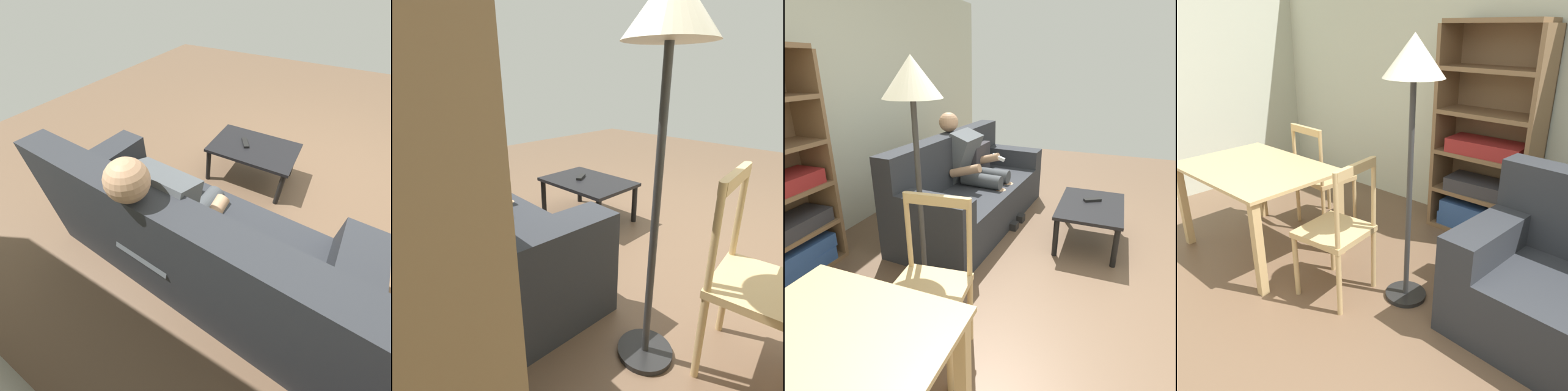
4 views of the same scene
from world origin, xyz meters
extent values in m
plane|color=brown|center=(0.00, 0.00, 0.00)|extent=(9.12, 9.12, 0.00)
cube|color=#282B30|center=(0.82, 1.36, 0.21)|extent=(2.19, 0.98, 0.43)
cube|color=#282B30|center=(0.84, 1.69, 0.69)|extent=(2.15, 0.33, 0.53)
cube|color=#282B30|center=(-0.13, 1.42, 0.54)|extent=(0.29, 0.86, 0.22)
cube|color=#282B30|center=(1.77, 1.30, 0.54)|extent=(0.29, 0.86, 0.22)
cube|color=#323034|center=(1.24, 1.50, 0.61)|extent=(0.41, 0.16, 0.36)
cube|color=#4C5156|center=(0.95, 1.59, 0.69)|extent=(0.42, 0.42, 0.60)
sphere|color=tan|center=(0.96, 1.73, 1.07)|extent=(0.21, 0.21, 0.21)
cylinder|color=#3D4145|center=(0.82, 1.29, 0.50)|extent=(0.18, 0.45, 0.15)
cylinder|color=tan|center=(0.81, 1.07, 0.21)|extent=(0.11, 0.11, 0.43)
cube|color=black|center=(0.80, 0.99, 0.04)|extent=(0.11, 0.25, 0.08)
cylinder|color=#3D4145|center=(1.04, 1.27, 0.50)|extent=(0.18, 0.45, 0.15)
cylinder|color=tan|center=(1.03, 1.05, 0.21)|extent=(0.11, 0.11, 0.43)
cube|color=black|center=(1.02, 0.97, 0.04)|extent=(0.11, 0.25, 0.08)
cylinder|color=tan|center=(0.69, 1.41, 0.63)|extent=(0.11, 0.36, 0.19)
cylinder|color=tan|center=(1.19, 1.38, 0.63)|extent=(0.11, 0.36, 0.19)
cube|color=white|center=(1.18, 1.22, 0.67)|extent=(0.05, 0.16, 0.08)
cube|color=black|center=(0.82, 0.15, 0.38)|extent=(0.85, 0.59, 0.03)
cylinder|color=black|center=(0.43, -0.10, 0.18)|extent=(0.05, 0.05, 0.37)
cylinder|color=black|center=(1.21, -0.10, 0.18)|extent=(0.05, 0.05, 0.37)
cylinder|color=black|center=(0.43, 0.41, 0.18)|extent=(0.05, 0.05, 0.37)
cylinder|color=black|center=(1.21, 0.41, 0.18)|extent=(0.05, 0.05, 0.37)
cube|color=black|center=(0.92, 0.15, 0.41)|extent=(0.13, 0.17, 0.02)
camera|label=1|loc=(0.30, 2.27, 1.77)|focal=22.11mm
camera|label=2|loc=(-1.29, 2.27, 1.35)|focal=29.43mm
camera|label=3|loc=(-2.36, 0.03, 1.66)|focal=31.07mm
camera|label=4|loc=(0.81, -0.74, 1.74)|focal=37.35mm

